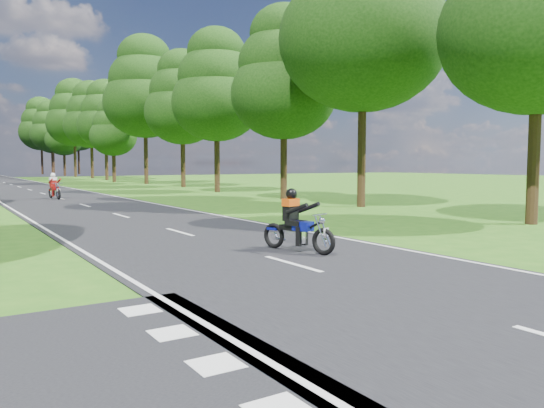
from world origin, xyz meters
TOP-DOWN VIEW (x-y plane):
  - ground at (0.00, 0.00)m, footprint 160.00×160.00m
  - main_road at (0.00, 50.00)m, footprint 7.00×140.00m
  - road_markings at (-0.14, 48.13)m, footprint 7.40×140.00m
  - treeline at (1.43, 60.06)m, footprint 40.00×115.35m
  - rider_near_blue at (0.98, 3.20)m, footprint 1.07×1.89m
  - rider_far_red at (-0.35, 25.84)m, footprint 0.78×1.87m

SIDE VIEW (x-z plane):
  - ground at x=0.00m, z-range 0.00..0.00m
  - main_road at x=0.00m, z-range 0.00..0.02m
  - road_markings at x=-0.14m, z-range 0.02..0.03m
  - rider_near_blue at x=0.98m, z-range 0.02..1.51m
  - rider_far_red at x=-0.35m, z-range 0.02..1.53m
  - treeline at x=1.43m, z-range 0.86..15.65m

